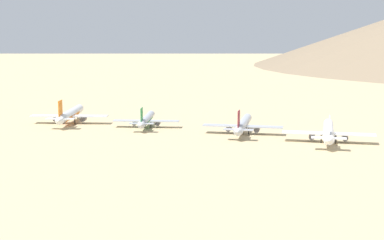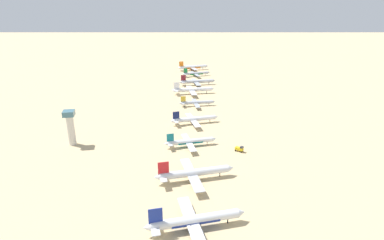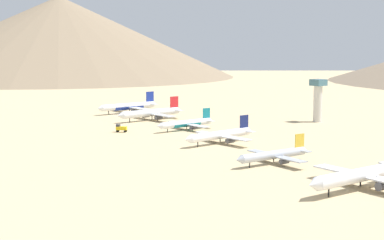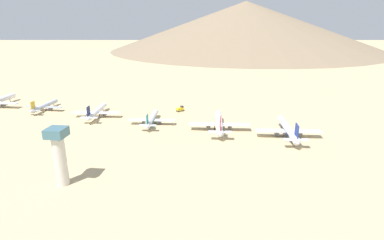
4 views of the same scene
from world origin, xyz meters
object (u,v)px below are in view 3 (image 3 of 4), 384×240
at_px(parked_jet_2, 187,123).
at_px(parked_jet_0, 129,106).
at_px(parked_jet_4, 274,155).
at_px(parked_jet_5, 364,175).
at_px(service_truck, 121,128).
at_px(parked_jet_1, 152,113).
at_px(parked_jet_3, 221,135).
at_px(control_tower, 318,98).

bearing_deg(parked_jet_2, parked_jet_0, -97.89).
distance_m(parked_jet_4, parked_jet_5, 41.68).
height_order(parked_jet_0, service_truck, parked_jet_0).
xyz_separation_m(parked_jet_1, service_truck, (35.34, 29.59, -2.27)).
bearing_deg(parked_jet_3, parked_jet_5, 81.11).
bearing_deg(parked_jet_5, parked_jet_1, -99.49).
bearing_deg(parked_jet_3, parked_jet_1, -100.09).
bearing_deg(service_truck, parked_jet_4, 95.81).
bearing_deg(control_tower, parked_jet_3, 15.64).
relative_size(parked_jet_0, parked_jet_4, 1.31).
xyz_separation_m(parked_jet_1, control_tower, (-73.01, 59.24, 9.31)).
bearing_deg(parked_jet_5, control_tower, -132.45).
relative_size(parked_jet_2, control_tower, 1.50).
bearing_deg(parked_jet_5, parked_jet_2, -100.43).
relative_size(parked_jet_0, service_truck, 8.16).
relative_size(service_truck, control_tower, 0.23).
bearing_deg(control_tower, parked_jet_0, -55.89).
bearing_deg(parked_jet_4, parked_jet_0, -100.68).
bearing_deg(parked_jet_4, parked_jet_5, 85.65).
bearing_deg(parked_jet_3, parked_jet_2, -103.60).
bearing_deg(parked_jet_1, control_tower, 140.95).
xyz_separation_m(parked_jet_0, parked_jet_1, (6.36, 39.18, 0.04)).
bearing_deg(parked_jet_5, service_truck, -87.18).
bearing_deg(parked_jet_0, service_truck, 58.77).
relative_size(parked_jet_2, parked_jet_3, 0.91).
height_order(parked_jet_3, control_tower, control_tower).
bearing_deg(service_truck, parked_jet_3, 110.61).
distance_m(parked_jet_1, parked_jet_4, 131.04).
bearing_deg(control_tower, parked_jet_4, 35.21).
height_order(parked_jet_3, parked_jet_5, parked_jet_5).
relative_size(parked_jet_5, control_tower, 1.89).
bearing_deg(parked_jet_5, parked_jet_4, -94.35).
xyz_separation_m(parked_jet_0, parked_jet_4, (31.63, 167.76, -0.97)).
bearing_deg(service_truck, parked_jet_2, 156.42).
xyz_separation_m(parked_jet_1, parked_jet_3, (14.93, 83.85, -0.51)).
relative_size(parked_jet_3, parked_jet_4, 1.16).
relative_size(parked_jet_3, control_tower, 1.64).
xyz_separation_m(parked_jet_1, parked_jet_5, (28.42, 170.13, 0.09)).
height_order(parked_jet_1, parked_jet_3, parked_jet_1).
height_order(parked_jet_0, parked_jet_5, parked_jet_5).
bearing_deg(parked_jet_2, parked_jet_4, 76.70).
height_order(parked_jet_4, service_truck, parked_jet_4).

